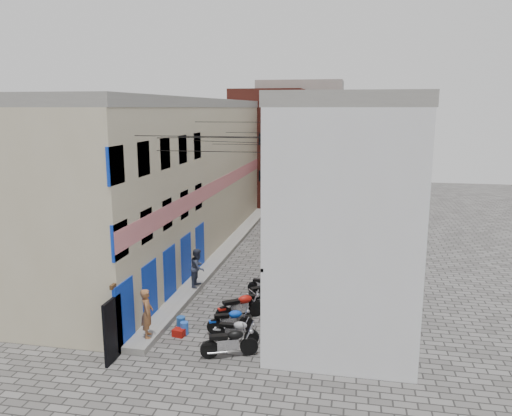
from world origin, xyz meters
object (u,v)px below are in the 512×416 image
Objects in this scene: motorcycle_b at (235,330)px; water_jug_near at (184,328)px; person_b at (198,267)px; motorcycle_g at (265,284)px; motorcycle_e at (262,299)px; motorcycle_a at (229,341)px; water_jug_far at (181,323)px; motorcycle_f at (266,291)px; person_a at (147,313)px; red_crate at (179,333)px; motorcycle_d at (240,305)px; motorcycle_c at (230,319)px.

motorcycle_b is 3.67× the size of water_jug_near.
water_jug_near is (0.88, -4.51, -0.91)m from person_b.
motorcycle_b is 1.05× the size of motorcycle_g.
motorcycle_e reaches higher than motorcycle_g.
person_b reaches higher than water_jug_near.
motorcycle_a is 1.04× the size of motorcycle_e.
water_jug_near is at bearing -51.37° from water_jug_far.
person_a is at bearing -77.88° from motorcycle_f.
water_jug_near is at bearing 54.31° from red_crate.
motorcycle_a is at bearing 1.70° from motorcycle_b.
person_b reaches higher than red_crate.
person_b is (-2.66, 2.75, 0.54)m from motorcycle_d.
motorcycle_c is (-0.43, 1.88, -0.06)m from motorcycle_a.
motorcycle_f is 1.12× the size of person_b.
motorcycle_f is (0.42, 3.91, 0.07)m from motorcycle_b.
motorcycle_b is at bearing -27.32° from motorcycle_d.
motorcycle_d is 1.24× the size of motorcycle_g.
water_jug_near is (1.07, 0.94, -0.92)m from person_a.
motorcycle_a is 4.55× the size of red_crate.
motorcycle_d is 1.08× the size of motorcycle_e.
motorcycle_e is 0.97m from motorcycle_f.
motorcycle_c is at bearing -46.75° from motorcycle_e.
person_a reaches higher than motorcycle_f.
motorcycle_d is at bearing 44.65° from water_jug_near.
motorcycle_d is 4.73× the size of red_crate.
motorcycle_g is at bearing 63.94° from water_jug_near.
motorcycle_a reaches higher than motorcycle_f.
person_a is (-2.85, -2.69, 0.55)m from motorcycle_d.
motorcycle_b reaches higher than motorcycle_g.
motorcycle_a reaches higher than motorcycle_e.
motorcycle_a is at bearing -152.42° from person_b.
person_a is 1.56m from red_crate.
water_jug_near is at bearing -69.04° from person_a.
motorcycle_e reaches higher than water_jug_near.
motorcycle_a is 3.14m from motorcycle_d.
motorcycle_c is 1.00× the size of person_a.
person_b is at bearing 98.61° from water_jug_far.
water_jug_near is (-2.29, -4.69, -0.25)m from motorcycle_g.
motorcycle_a is 6.62m from person_b.
motorcycle_c is 3.18m from person_a.
motorcycle_e is at bearing -38.16° from motorcycle_f.
motorcycle_c is 1.01× the size of person_b.
motorcycle_b is 2.12m from water_jug_near.
person_a is 1.75m from water_jug_far.
red_crate is at bearing -92.92° from motorcycle_b.
motorcycle_a is 2.54m from water_jug_near.
motorcycle_f reaches higher than water_jug_near.
motorcycle_d is at bearing -4.08° from motorcycle_g.
motorcycle_c is 1.08× the size of motorcycle_g.
motorcycle_a is at bearing -33.00° from water_jug_near.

